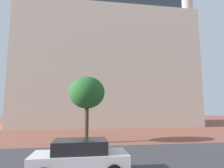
{
  "coord_description": "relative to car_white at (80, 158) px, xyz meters",
  "views": [
    {
      "loc": [
        -1.96,
        -1.53,
        2.91
      ],
      "look_at": [
        -0.05,
        11.48,
        4.63
      ],
      "focal_mm": 29.9,
      "sensor_mm": 36.0,
      "label": 1
    }
  ],
  "objects": [
    {
      "name": "ground_plane",
      "position": [
        2.11,
        2.77,
        -0.72
      ],
      "size": [
        120.0,
        120.0,
        0.0
      ],
      "primitive_type": "plane",
      "color": "brown"
    },
    {
      "name": "street_asphalt_strip",
      "position": [
        2.11,
        1.91,
        -0.72
      ],
      "size": [
        120.0,
        8.66,
        0.0
      ],
      "primitive_type": "cube",
      "color": "#38383D",
      "rests_on": "ground_plane"
    },
    {
      "name": "landmark_building",
      "position": [
        3.79,
        25.37,
        11.17
      ],
      "size": [
        29.87,
        14.07,
        40.56
      ],
      "color": "beige",
      "rests_on": "ground_plane"
    },
    {
      "name": "car_white",
      "position": [
        0.0,
        0.0,
        0.0
      ],
      "size": [
        4.2,
        1.94,
        1.51
      ],
      "color": "silver",
      "rests_on": "ground_plane"
    },
    {
      "name": "tree_curb_far",
      "position": [
        0.34,
        7.54,
        3.52
      ],
      "size": [
        3.09,
        3.09,
        5.67
      ],
      "color": "#4C3823",
      "rests_on": "ground_plane"
    }
  ]
}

